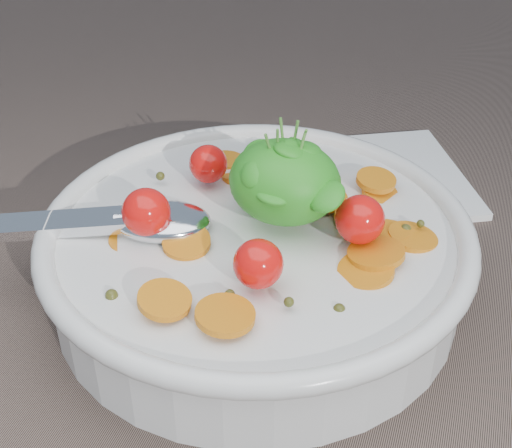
% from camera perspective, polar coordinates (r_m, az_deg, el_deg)
% --- Properties ---
extents(ground, '(6.00, 6.00, 0.00)m').
position_cam_1_polar(ground, '(0.50, -3.07, -7.05)').
color(ground, '#725D51').
rests_on(ground, ground).
extents(bowl, '(0.32, 0.29, 0.13)m').
position_cam_1_polar(bowl, '(0.49, 0.03, -2.25)').
color(bowl, white).
rests_on(bowl, ground).
extents(napkin, '(0.22, 0.21, 0.01)m').
position_cam_1_polar(napkin, '(0.64, 8.70, 3.61)').
color(napkin, white).
rests_on(napkin, ground).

